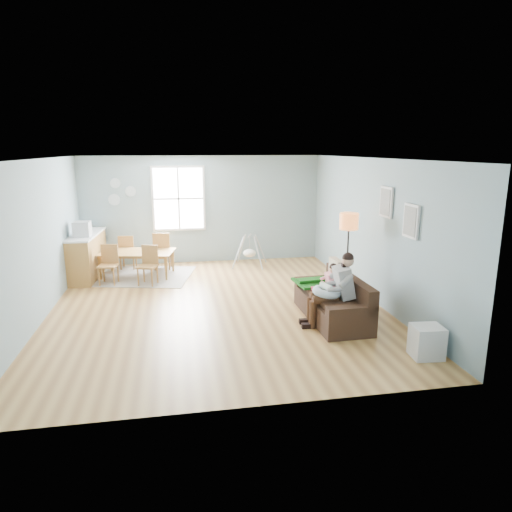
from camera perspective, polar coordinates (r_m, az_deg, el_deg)
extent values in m
cube|color=#9A6736|center=(8.63, -4.89, -6.46)|extent=(8.40, 9.40, 0.08)
cube|color=silver|center=(8.13, -5.32, 14.16)|extent=(8.40, 9.40, 0.60)
cube|color=#84A1AD|center=(12.86, -6.99, 6.42)|extent=(8.40, 0.08, 3.90)
cube|color=#84A1AD|center=(3.82, 1.45, -10.16)|extent=(8.40, 0.08, 3.90)
cube|color=#84A1AD|center=(9.57, 20.61, 3.30)|extent=(0.08, 9.40, 3.90)
cube|color=silver|center=(11.63, -9.66, 7.09)|extent=(1.32, 0.06, 1.62)
cube|color=white|center=(11.60, -9.66, 7.08)|extent=(1.20, 0.02, 1.50)
cube|color=silver|center=(11.59, -9.65, 7.07)|extent=(1.20, 0.03, 0.04)
cube|color=silver|center=(11.59, -9.65, 7.07)|extent=(0.04, 0.03, 1.50)
cube|color=silver|center=(7.64, 18.83, 4.15)|extent=(0.04, 0.44, 0.54)
cube|color=slate|center=(7.62, 18.66, 4.15)|extent=(0.01, 0.36, 0.46)
cube|color=silver|center=(8.40, 15.98, 6.50)|extent=(0.04, 0.44, 0.54)
cube|color=slate|center=(8.39, 15.83, 6.50)|extent=(0.01, 0.36, 0.46)
cylinder|color=#A1B5C2|center=(11.68, -17.20, 8.69)|extent=(0.24, 0.02, 0.24)
cylinder|color=#A1B5C2|center=(11.65, -15.41, 7.81)|extent=(0.26, 0.02, 0.26)
cylinder|color=#A1B5C2|center=(11.72, -17.31, 6.73)|extent=(0.28, 0.02, 0.28)
cube|color=black|center=(8.00, 9.43, -6.48)|extent=(0.84, 1.89, 0.37)
cube|color=black|center=(8.00, 11.63, -3.73)|extent=(0.22, 1.87, 0.38)
cube|color=black|center=(7.18, 11.90, -6.75)|extent=(0.81, 0.19, 0.14)
cube|color=black|center=(8.68, 7.54, -3.04)|extent=(0.81, 0.19, 0.14)
cube|color=#155C16|center=(8.46, 7.91, -3.22)|extent=(0.93, 0.78, 0.04)
cube|color=beige|center=(8.37, 9.99, -1.96)|extent=(0.13, 0.46, 0.46)
cube|color=gray|center=(7.62, 10.90, -3.23)|extent=(0.34, 0.42, 0.54)
sphere|color=tan|center=(7.54, 11.42, -0.57)|extent=(0.20, 0.20, 0.20)
sphere|color=black|center=(7.53, 11.43, -0.27)|extent=(0.19, 0.19, 0.19)
cylinder|color=#3B2015|center=(7.51, 8.65, -5.39)|extent=(0.43, 0.17, 0.14)
cylinder|color=#3B2015|center=(7.69, 8.27, -4.92)|extent=(0.43, 0.17, 0.14)
cylinder|color=#3B2015|center=(7.55, 7.11, -7.27)|extent=(0.12, 0.12, 0.46)
cylinder|color=#3B2015|center=(7.73, 6.77, -6.76)|extent=(0.12, 0.12, 0.46)
cube|color=black|center=(7.60, 6.53, -8.66)|extent=(0.22, 0.10, 0.08)
cube|color=black|center=(7.78, 6.21, -8.12)|extent=(0.22, 0.10, 0.08)
torus|color=silver|center=(7.57, 8.80, -4.46)|extent=(0.53, 0.52, 0.19)
cylinder|color=silver|center=(7.55, 8.82, -3.91)|extent=(0.18, 0.29, 0.11)
sphere|color=tan|center=(7.67, 8.31, -3.47)|extent=(0.10, 0.10, 0.10)
cube|color=white|center=(8.04, 9.40, -3.13)|extent=(0.20, 0.23, 0.32)
sphere|color=tan|center=(7.99, 9.64, -1.60)|extent=(0.15, 0.15, 0.15)
sphere|color=black|center=(7.98, 9.65, -1.42)|extent=(0.15, 0.15, 0.15)
cylinder|color=#E13762|center=(7.96, 8.06, -4.29)|extent=(0.27, 0.08, 0.08)
cylinder|color=#E13762|center=(8.07, 7.80, -4.03)|extent=(0.27, 0.08, 0.08)
cylinder|color=#E13762|center=(7.97, 7.18, -5.39)|extent=(0.07, 0.07, 0.26)
cylinder|color=#E13762|center=(8.08, 6.93, -5.11)|extent=(0.07, 0.07, 0.26)
cylinder|color=black|center=(9.00, 11.10, -5.46)|extent=(0.30, 0.30, 0.03)
cylinder|color=black|center=(8.79, 11.31, -0.92)|extent=(0.03, 0.03, 1.50)
cylinder|color=orange|center=(8.63, 11.55, 4.27)|extent=(0.34, 0.34, 0.30)
cube|color=silver|center=(6.93, 20.57, -9.99)|extent=(0.44, 0.40, 0.46)
cube|color=black|center=(6.86, 19.17, -10.14)|extent=(0.06, 0.31, 0.37)
cube|color=gray|center=(10.87, -14.52, -2.42)|extent=(2.73, 2.30, 0.01)
imported|color=olive|center=(10.80, -14.60, -0.98)|extent=(1.79, 1.22, 0.58)
cube|color=olive|center=(10.30, -18.02, -1.18)|extent=(0.44, 0.44, 0.04)
cube|color=olive|center=(10.41, -17.83, 0.28)|extent=(0.37, 0.10, 0.42)
cylinder|color=olive|center=(10.25, -19.02, -2.51)|extent=(0.04, 0.04, 0.41)
cylinder|color=olive|center=(10.16, -17.35, -2.53)|extent=(0.04, 0.04, 0.41)
cylinder|color=olive|center=(10.54, -18.50, -2.05)|extent=(0.04, 0.04, 0.41)
cylinder|color=olive|center=(10.45, -16.87, -2.06)|extent=(0.04, 0.04, 0.41)
cube|color=olive|center=(10.02, -13.43, -1.28)|extent=(0.49, 0.49, 0.04)
cube|color=olive|center=(10.13, -13.12, 0.20)|extent=(0.35, 0.16, 0.42)
cylinder|color=olive|center=(10.00, -14.52, -2.60)|extent=(0.04, 0.04, 0.41)
cylinder|color=olive|center=(9.88, -12.88, -2.70)|extent=(0.04, 0.04, 0.41)
cylinder|color=olive|center=(10.27, -13.83, -2.13)|extent=(0.04, 0.04, 0.41)
cylinder|color=olive|center=(10.16, -12.22, -2.23)|extent=(0.04, 0.04, 0.41)
cube|color=olive|center=(11.52, -15.70, 0.46)|extent=(0.42, 0.42, 0.04)
cube|color=olive|center=(11.30, -15.95, 1.38)|extent=(0.37, 0.08, 0.42)
cylinder|color=olive|center=(11.68, -14.74, -0.34)|extent=(0.04, 0.04, 0.41)
cylinder|color=olive|center=(11.74, -16.22, -0.36)|extent=(0.04, 0.04, 0.41)
cylinder|color=olive|center=(11.38, -15.04, -0.71)|extent=(0.04, 0.04, 0.41)
cylinder|color=olive|center=(11.45, -16.55, -0.72)|extent=(0.04, 0.04, 0.41)
cube|color=olive|center=(11.26, -11.57, 0.61)|extent=(0.47, 0.47, 0.04)
cube|color=olive|center=(11.03, -11.77, 1.66)|extent=(0.40, 0.09, 0.46)
cylinder|color=olive|center=(11.46, -10.57, -0.28)|extent=(0.04, 0.04, 0.45)
cylinder|color=olive|center=(11.50, -12.24, -0.30)|extent=(0.04, 0.04, 0.45)
cylinder|color=olive|center=(11.13, -10.78, -0.69)|extent=(0.04, 0.04, 0.45)
cylinder|color=olive|center=(11.18, -12.50, -0.71)|extent=(0.04, 0.04, 0.45)
cube|color=olive|center=(11.04, -20.31, 0.00)|extent=(0.60, 1.79, 0.98)
cube|color=silver|center=(10.94, -20.51, 2.54)|extent=(0.64, 1.83, 0.04)
cube|color=#B2B2B7|center=(10.58, -20.92, 3.17)|extent=(0.36, 0.34, 0.33)
cube|color=black|center=(10.62, -21.78, 3.13)|extent=(0.03, 0.27, 0.23)
cylinder|color=#B2B2B7|center=(11.24, -0.81, 2.56)|extent=(0.17, 0.43, 0.04)
ellipsoid|color=white|center=(11.33, -0.80, 0.37)|extent=(0.32, 0.32, 0.19)
cylinder|color=#B2B2B7|center=(11.28, -0.80, 1.46)|extent=(0.01, 0.01, 0.35)
cylinder|color=#B2B2B7|center=(11.11, -2.25, 0.43)|extent=(0.35, 0.21, 0.78)
cylinder|color=#B2B2B7|center=(11.04, 0.28, 0.36)|extent=(0.19, 0.36, 0.78)
cylinder|color=#B2B2B7|center=(11.59, -1.84, 0.97)|extent=(0.19, 0.36, 0.78)
cylinder|color=#B2B2B7|center=(11.52, 0.59, 0.91)|extent=(0.35, 0.21, 0.78)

